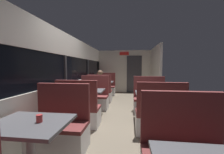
% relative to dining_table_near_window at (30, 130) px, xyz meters
% --- Properties ---
extents(ground_plane, '(3.30, 9.20, 0.02)m').
position_rel_dining_table_near_window_xyz_m(ground_plane, '(0.89, 2.09, -0.65)').
color(ground_plane, '#665B4C').
extents(carriage_window_panel_left, '(0.09, 8.48, 2.30)m').
position_rel_dining_table_near_window_xyz_m(carriage_window_panel_left, '(-0.56, 2.09, 0.47)').
color(carriage_window_panel_left, beige).
rests_on(carriage_window_panel_left, ground_plane).
extents(carriage_end_bulkhead, '(2.90, 0.11, 2.30)m').
position_rel_dining_table_near_window_xyz_m(carriage_end_bulkhead, '(0.95, 6.28, 0.50)').
color(carriage_end_bulkhead, beige).
rests_on(carriage_end_bulkhead, ground_plane).
extents(carriage_aisle_panel_right, '(0.08, 2.40, 2.30)m').
position_rel_dining_table_near_window_xyz_m(carriage_aisle_panel_right, '(2.34, 5.09, 0.51)').
color(carriage_aisle_panel_right, beige).
rests_on(carriage_aisle_panel_right, ground_plane).
extents(dining_table_near_window, '(0.90, 0.70, 0.74)m').
position_rel_dining_table_near_window_xyz_m(dining_table_near_window, '(0.00, 0.00, 0.00)').
color(dining_table_near_window, '#9E9EA3').
rests_on(dining_table_near_window, ground_plane).
extents(bench_near_window_facing_entry, '(0.95, 0.50, 1.10)m').
position_rel_dining_table_near_window_xyz_m(bench_near_window_facing_entry, '(0.00, 0.70, -0.31)').
color(bench_near_window_facing_entry, silver).
rests_on(bench_near_window_facing_entry, ground_plane).
extents(dining_table_mid_window, '(0.90, 0.70, 0.74)m').
position_rel_dining_table_near_window_xyz_m(dining_table_mid_window, '(0.00, 2.34, 0.00)').
color(dining_table_mid_window, '#9E9EA3').
rests_on(dining_table_mid_window, ground_plane).
extents(bench_mid_window_facing_end, '(0.95, 0.50, 1.10)m').
position_rel_dining_table_near_window_xyz_m(bench_mid_window_facing_end, '(0.00, 1.64, -0.31)').
color(bench_mid_window_facing_end, silver).
rests_on(bench_mid_window_facing_end, ground_plane).
extents(bench_mid_window_facing_entry, '(0.95, 0.50, 1.10)m').
position_rel_dining_table_near_window_xyz_m(bench_mid_window_facing_entry, '(0.00, 3.04, -0.31)').
color(bench_mid_window_facing_entry, silver).
rests_on(bench_mid_window_facing_entry, ground_plane).
extents(dining_table_far_window, '(0.90, 0.70, 0.74)m').
position_rel_dining_table_near_window_xyz_m(dining_table_far_window, '(0.00, 4.68, 0.00)').
color(dining_table_far_window, '#9E9EA3').
rests_on(dining_table_far_window, ground_plane).
extents(bench_far_window_facing_end, '(0.95, 0.50, 1.10)m').
position_rel_dining_table_near_window_xyz_m(bench_far_window_facing_end, '(0.00, 3.98, -0.31)').
color(bench_far_window_facing_end, silver).
rests_on(bench_far_window_facing_end, ground_plane).
extents(bench_far_window_facing_entry, '(0.95, 0.50, 1.10)m').
position_rel_dining_table_near_window_xyz_m(bench_far_window_facing_entry, '(0.00, 5.38, -0.31)').
color(bench_far_window_facing_entry, silver).
rests_on(bench_far_window_facing_entry, ground_plane).
extents(dining_table_rear_aisle, '(0.90, 0.70, 0.74)m').
position_rel_dining_table_near_window_xyz_m(dining_table_rear_aisle, '(1.79, 2.14, 0.00)').
color(dining_table_rear_aisle, '#9E9EA3').
rests_on(dining_table_rear_aisle, ground_plane).
extents(bench_rear_aisle_facing_end, '(0.95, 0.50, 1.10)m').
position_rel_dining_table_near_window_xyz_m(bench_rear_aisle_facing_end, '(1.79, 1.44, -0.31)').
color(bench_rear_aisle_facing_end, silver).
rests_on(bench_rear_aisle_facing_end, ground_plane).
extents(bench_rear_aisle_facing_entry, '(0.95, 0.50, 1.10)m').
position_rel_dining_table_near_window_xyz_m(bench_rear_aisle_facing_entry, '(1.79, 2.84, -0.31)').
color(bench_rear_aisle_facing_entry, silver).
rests_on(bench_rear_aisle_facing_entry, ground_plane).
extents(seated_passenger, '(0.47, 0.55, 1.26)m').
position_rel_dining_table_near_window_xyz_m(seated_passenger, '(0.00, 4.06, -0.10)').
color(seated_passenger, '#26262D').
rests_on(seated_passenger, ground_plane).
extents(coffee_cup_primary, '(0.07, 0.07, 0.09)m').
position_rel_dining_table_near_window_xyz_m(coffee_cup_primary, '(0.12, 0.01, 0.15)').
color(coffee_cup_primary, '#B23333').
rests_on(coffee_cup_primary, dining_table_near_window).
extents(coffee_cup_secondary, '(0.07, 0.07, 0.09)m').
position_rel_dining_table_near_window_xyz_m(coffee_cup_secondary, '(0.22, 4.66, 0.15)').
color(coffee_cup_secondary, '#B23333').
rests_on(coffee_cup_secondary, dining_table_far_window).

